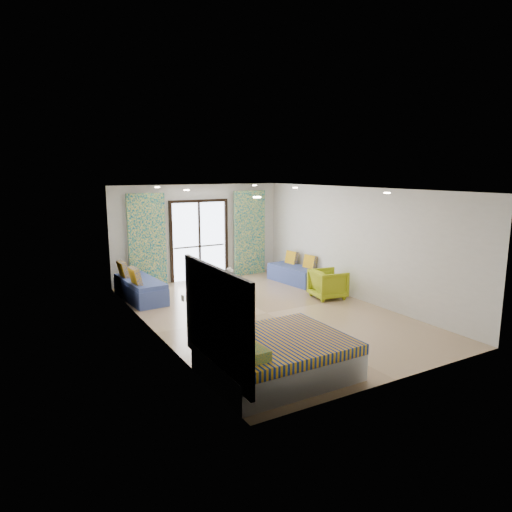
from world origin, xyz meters
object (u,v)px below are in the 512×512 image
bed (275,356)px  coffee_table (230,281)px  daybed_left (140,288)px  daybed_right (295,274)px  armchair (328,283)px

bed → coffee_table: bearing=71.9°
bed → coffee_table: bed is taller
bed → daybed_left: size_ratio=1.11×
daybed_left → daybed_right: bearing=-10.0°
daybed_left → armchair: daybed_left is taller
daybed_right → coffee_table: 2.18m
daybed_left → coffee_table: bearing=-23.4°
bed → armchair: 4.54m
coffee_table → armchair: (1.97, -1.41, 0.02)m
daybed_right → armchair: daybed_right is taller
bed → armchair: armchair is taller
bed → daybed_left: 5.17m
coffee_table → daybed_right: bearing=7.8°
bed → coffee_table: 4.64m
daybed_right → armchair: size_ratio=2.21×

